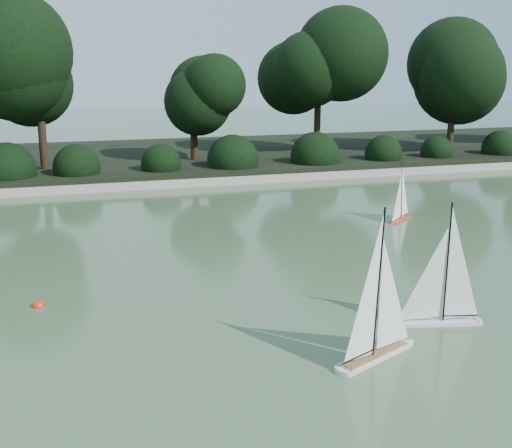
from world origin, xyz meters
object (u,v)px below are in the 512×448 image
object	(u,v)px
sailboat_orange	(400,211)
race_buoy	(38,306)
sailboat_white_b	(382,332)
sailboat_white_a	(433,305)

from	to	relation	value
sailboat_orange	race_buoy	bearing A→B (deg)	-157.81
sailboat_white_b	sailboat_orange	xyz separation A→B (m)	(3.12, 5.12, -0.07)
sailboat_white_b	sailboat_orange	size ratio (longest dim) A/B	1.42
sailboat_orange	race_buoy	world-z (taller)	sailboat_orange
sailboat_white_a	race_buoy	xyz separation A→B (m)	(-4.29, 1.93, -0.24)
sailboat_white_b	race_buoy	xyz separation A→B (m)	(-3.35, 2.48, -0.26)
sailboat_white_a	sailboat_orange	bearing A→B (deg)	64.48
sailboat_white_a	sailboat_white_b	world-z (taller)	sailboat_white_b
race_buoy	sailboat_white_a	bearing A→B (deg)	-24.22
sailboat_white_a	sailboat_white_b	size ratio (longest dim) A/B	0.90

